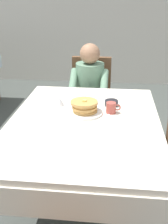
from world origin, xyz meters
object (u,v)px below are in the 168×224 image
at_px(plate_breakfast, 84,112).
at_px(syrup_pitcher, 59,101).
at_px(diner_person, 89,86).
at_px(spoon_near_edge, 85,133).
at_px(fork_left_of_plate, 60,113).
at_px(cup_coffee, 111,108).
at_px(bowl_butter, 111,103).
at_px(chair_diner, 91,94).
at_px(knife_right_of_plate, 109,115).
at_px(dining_table_main, 84,131).
at_px(breakfast_stack, 84,106).

relative_size(plate_breakfast, syrup_pitcher, 3.50).
xyz_separation_m(diner_person, spoon_near_edge, (0.08, -1.21, 0.07)).
xyz_separation_m(plate_breakfast, fork_left_of_plate, (-0.19, -0.02, -0.01)).
relative_size(plate_breakfast, cup_coffee, 2.48).
bearing_deg(cup_coffee, bowl_butter, 90.67).
bearing_deg(chair_diner, fork_left_of_plate, 82.03).
bearing_deg(knife_right_of_plate, bowl_butter, -8.30).
distance_m(bowl_butter, spoon_near_edge, 0.54).
distance_m(dining_table_main, plate_breakfast, 0.16).
distance_m(chair_diner, syrup_pitcher, 0.95).
xyz_separation_m(plate_breakfast, breakfast_stack, (0.00, -0.00, 0.05)).
bearing_deg(dining_table_main, diner_person, 93.03).
xyz_separation_m(plate_breakfast, syrup_pitcher, (-0.22, 0.14, 0.03)).
height_order(dining_table_main, breakfast_stack, breakfast_stack).
height_order(dining_table_main, diner_person, diner_person).
distance_m(diner_person, syrup_pitcher, 0.78).
bearing_deg(dining_table_main, breakfast_stack, 95.56).
height_order(breakfast_stack, bowl_butter, breakfast_stack).
relative_size(diner_person, spoon_near_edge, 7.47).
relative_size(plate_breakfast, fork_left_of_plate, 1.56).
bearing_deg(cup_coffee, knife_right_of_plate, -105.49).
xyz_separation_m(breakfast_stack, knife_right_of_plate, (0.19, -0.02, -0.06)).
bearing_deg(dining_table_main, cup_coffee, 39.67).
relative_size(chair_diner, knife_right_of_plate, 4.65).
height_order(cup_coffee, knife_right_of_plate, cup_coffee).
relative_size(knife_right_of_plate, spoon_near_edge, 1.33).
bearing_deg(diner_person, bowl_butter, 109.21).
xyz_separation_m(chair_diner, breakfast_stack, (0.04, -1.04, 0.27)).
bearing_deg(diner_person, chair_diner, -90.00).
relative_size(dining_table_main, knife_right_of_plate, 7.62).
bearing_deg(fork_left_of_plate, syrup_pitcher, 15.41).
relative_size(plate_breakfast, bowl_butter, 2.55).
relative_size(syrup_pitcher, spoon_near_edge, 0.53).
bearing_deg(bowl_butter, dining_table_main, -121.37).
relative_size(plate_breakfast, spoon_near_edge, 1.87).
xyz_separation_m(diner_person, plate_breakfast, (0.04, -0.89, 0.08)).
bearing_deg(breakfast_stack, syrup_pitcher, 147.59).
height_order(breakfast_stack, knife_right_of_plate, breakfast_stack).
bearing_deg(cup_coffee, fork_left_of_plate, -172.17).
bearing_deg(plate_breakfast, knife_right_of_plate, -6.01).
bearing_deg(bowl_butter, diner_person, 109.21).
bearing_deg(dining_table_main, syrup_pitcher, 131.33).
relative_size(dining_table_main, breakfast_stack, 7.30).
height_order(chair_diner, plate_breakfast, chair_diner).
distance_m(cup_coffee, bowl_butter, 0.15).
relative_size(breakfast_stack, cup_coffee, 1.85).
xyz_separation_m(breakfast_stack, fork_left_of_plate, (-0.19, -0.02, -0.06)).
distance_m(fork_left_of_plate, spoon_near_edge, 0.38).
bearing_deg(fork_left_of_plate, dining_table_main, -113.05).
height_order(dining_table_main, knife_right_of_plate, knife_right_of_plate).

